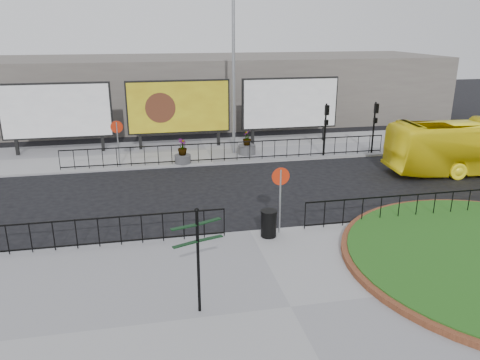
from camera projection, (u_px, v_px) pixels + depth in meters
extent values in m
plane|color=black|center=(250.00, 233.00, 17.18)|extent=(90.00, 90.00, 0.00)
cube|color=gray|center=(291.00, 309.00, 12.51)|extent=(30.00, 10.00, 0.12)
cube|color=gray|center=(207.00, 151.00, 28.33)|extent=(44.00, 6.00, 0.12)
cylinder|color=gray|center=(118.00, 145.00, 24.57)|extent=(0.07, 0.07, 2.40)
cylinder|color=#B0240B|center=(117.00, 127.00, 24.27)|extent=(0.64, 0.03, 0.64)
cylinder|color=white|center=(117.00, 127.00, 24.29)|extent=(0.50, 0.03, 0.50)
cylinder|color=gray|center=(280.00, 202.00, 16.59)|extent=(0.07, 0.07, 2.40)
cylinder|color=#B0240B|center=(281.00, 176.00, 16.29)|extent=(0.64, 0.03, 0.64)
cylinder|color=white|center=(281.00, 176.00, 16.31)|extent=(0.50, 0.03, 0.50)
cube|color=black|center=(17.00, 147.00, 27.02)|extent=(0.18, 0.18, 1.00)
cube|color=black|center=(103.00, 143.00, 27.93)|extent=(0.18, 0.18, 1.00)
cube|color=black|center=(56.00, 111.00, 26.85)|extent=(6.20, 0.25, 3.20)
cube|color=white|center=(56.00, 111.00, 26.70)|extent=(6.00, 0.06, 3.00)
cube|color=black|center=(140.00, 141.00, 28.35)|extent=(0.18, 0.18, 1.00)
cube|color=black|center=(218.00, 137.00, 29.26)|extent=(0.18, 0.18, 1.00)
cube|color=black|center=(179.00, 107.00, 28.18)|extent=(6.20, 0.25, 3.20)
cube|color=yellow|center=(179.00, 107.00, 28.03)|extent=(6.00, 0.06, 3.00)
cube|color=black|center=(253.00, 136.00, 29.67)|extent=(0.18, 0.18, 1.00)
cube|color=black|center=(324.00, 133.00, 30.58)|extent=(0.18, 0.18, 1.00)
cube|color=black|center=(290.00, 103.00, 29.50)|extent=(6.20, 0.25, 3.20)
cube|color=white|center=(291.00, 104.00, 29.35)|extent=(6.00, 0.06, 3.00)
cylinder|color=gray|center=(234.00, 75.00, 26.26)|extent=(0.18, 0.18, 9.00)
cylinder|color=black|center=(325.00, 130.00, 26.65)|extent=(0.10, 0.10, 3.00)
cube|color=black|center=(327.00, 110.00, 26.18)|extent=(0.22, 0.18, 0.55)
cube|color=black|center=(326.00, 122.00, 26.40)|extent=(0.20, 0.16, 0.30)
cylinder|color=black|center=(374.00, 128.00, 27.22)|extent=(0.10, 0.10, 3.00)
cube|color=black|center=(376.00, 108.00, 26.75)|extent=(0.22, 0.18, 0.55)
cube|color=black|center=(375.00, 120.00, 26.97)|extent=(0.20, 0.16, 0.30)
cube|color=#655F58|center=(189.00, 89.00, 36.87)|extent=(40.00, 10.00, 5.00)
cylinder|color=black|center=(198.00, 263.00, 11.88)|extent=(0.08, 0.08, 2.81)
sphere|color=black|center=(197.00, 210.00, 11.43)|extent=(0.12, 0.12, 0.12)
cube|color=black|center=(184.00, 227.00, 11.39)|extent=(0.67, 0.30, 0.03)
cube|color=black|center=(209.00, 221.00, 11.75)|extent=(0.65, 0.39, 0.03)
cube|color=black|center=(185.00, 244.00, 11.51)|extent=(0.66, 0.36, 0.03)
cube|color=black|center=(210.00, 238.00, 11.84)|extent=(0.67, 0.30, 0.03)
cylinder|color=black|center=(269.00, 224.00, 16.55)|extent=(0.55, 0.55, 0.92)
cylinder|color=black|center=(269.00, 211.00, 16.40)|extent=(0.59, 0.59, 0.06)
cylinder|color=#4C4C4F|center=(183.00, 159.00, 25.51)|extent=(0.89, 0.89, 0.46)
imported|color=#1A5215|center=(182.00, 147.00, 25.30)|extent=(0.71, 0.71, 0.89)
cylinder|color=#4C4C4F|center=(247.00, 149.00, 27.34)|extent=(1.02, 1.02, 0.53)
imported|color=#1A5215|center=(247.00, 138.00, 27.12)|extent=(0.57, 0.57, 0.87)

